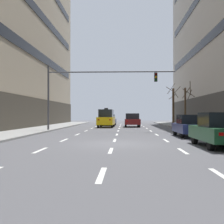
{
  "coord_description": "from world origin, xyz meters",
  "views": [
    {
      "loc": [
        0.6,
        -15.5,
        1.58
      ],
      "look_at": [
        -0.84,
        17.41,
        1.86
      ],
      "focal_mm": 45.94,
      "sensor_mm": 36.0,
      "label": 1
    }
  ],
  "objects": [
    {
      "name": "taxi_driving_0",
      "position": [
        -1.64,
        19.6,
        1.09
      ],
      "size": [
        2.05,
        4.58,
        2.37
      ],
      "color": "black",
      "rests_on": "ground"
    },
    {
      "name": "lane_stripe_l1_s6",
      "position": [
        -3.12,
        12.0,
        0.0
      ],
      "size": [
        0.16,
        2.0,
        0.01
      ],
      "primitive_type": "cube",
      "color": "silver",
      "rests_on": "ground"
    },
    {
      "name": "lane_stripe_l2_s2",
      "position": [
        0.0,
        -8.0,
        0.0
      ],
      "size": [
        0.16,
        2.0,
        0.01
      ],
      "primitive_type": "cube",
      "color": "silver",
      "rests_on": "ground"
    },
    {
      "name": "lane_stripe_l3_s5",
      "position": [
        3.12,
        7.0,
        0.0
      ],
      "size": [
        0.16,
        2.0,
        0.01
      ],
      "primitive_type": "cube",
      "color": "silver",
      "rests_on": "ground"
    },
    {
      "name": "lane_stripe_l2_s4",
      "position": [
        0.0,
        2.0,
        0.0
      ],
      "size": [
        0.16,
        2.0,
        0.01
      ],
      "primitive_type": "cube",
      "color": "silver",
      "rests_on": "ground"
    },
    {
      "name": "lane_stripe_l3_s4",
      "position": [
        3.12,
        2.0,
        0.0
      ],
      "size": [
        0.16,
        2.0,
        0.01
      ],
      "primitive_type": "cube",
      "color": "silver",
      "rests_on": "ground"
    },
    {
      "name": "car_driving_2",
      "position": [
        -1.57,
        24.91,
        0.78
      ],
      "size": [
        1.91,
        4.29,
        1.59
      ],
      "color": "black",
      "rests_on": "ground"
    },
    {
      "name": "lane_stripe_l2_s5",
      "position": [
        0.0,
        7.0,
        0.0
      ],
      "size": [
        0.16,
        2.0,
        0.01
      ],
      "primitive_type": "cube",
      "color": "silver",
      "rests_on": "ground"
    },
    {
      "name": "street_tree_0",
      "position": [
        7.79,
        18.44,
        2.69
      ],
      "size": [
        1.54,
        1.72,
        5.31
      ],
      "color": "#4C3823",
      "rests_on": "sidewalk_right"
    },
    {
      "name": "lane_stripe_l3_s9",
      "position": [
        3.12,
        27.0,
        0.0
      ],
      "size": [
        0.16,
        2.0,
        0.01
      ],
      "primitive_type": "cube",
      "color": "silver",
      "rests_on": "ground"
    },
    {
      "name": "lane_stripe_l3_s8",
      "position": [
        3.12,
        22.0,
        0.0
      ],
      "size": [
        0.16,
        2.0,
        0.01
      ],
      "primitive_type": "cube",
      "color": "silver",
      "rests_on": "ground"
    },
    {
      "name": "ground_plane",
      "position": [
        0.0,
        0.0,
        0.0
      ],
      "size": [
        120.0,
        120.0,
        0.0
      ],
      "primitive_type": "plane",
      "color": "#515156"
    },
    {
      "name": "lane_stripe_l3_s3",
      "position": [
        3.12,
        -3.0,
        0.0
      ],
      "size": [
        0.16,
        2.0,
        0.01
      ],
      "primitive_type": "cube",
      "color": "silver",
      "rests_on": "ground"
    },
    {
      "name": "lane_stripe_l1_s5",
      "position": [
        -3.12,
        7.0,
        0.0
      ],
      "size": [
        0.16,
        2.0,
        0.01
      ],
      "primitive_type": "cube",
      "color": "silver",
      "rests_on": "ground"
    },
    {
      "name": "car_driving_1",
      "position": [
        1.58,
        20.96,
        0.84
      ],
      "size": [
        1.92,
        4.57,
        1.71
      ],
      "color": "black",
      "rests_on": "ground"
    },
    {
      "name": "lane_stripe_l1_s8",
      "position": [
        -3.12,
        22.0,
        0.0
      ],
      "size": [
        0.16,
        2.0,
        0.01
      ],
      "primitive_type": "cube",
      "color": "silver",
      "rests_on": "ground"
    },
    {
      "name": "lane_stripe_l1_s7",
      "position": [
        -3.12,
        17.0,
        0.0
      ],
      "size": [
        0.16,
        2.0,
        0.01
      ],
      "primitive_type": "cube",
      "color": "silver",
      "rests_on": "ground"
    },
    {
      "name": "lane_stripe_l1_s10",
      "position": [
        -3.12,
        32.0,
        0.0
      ],
      "size": [
        0.16,
        2.0,
        0.01
      ],
      "primitive_type": "cube",
      "color": "silver",
      "rests_on": "ground"
    },
    {
      "name": "car_parked_1",
      "position": [
        5.18,
        -1.41,
        0.83
      ],
      "size": [
        1.93,
        4.5,
        1.68
      ],
      "color": "black",
      "rests_on": "ground"
    },
    {
      "name": "lane_stripe_l2_s7",
      "position": [
        0.0,
        17.0,
        0.0
      ],
      "size": [
        0.16,
        2.0,
        0.01
      ],
      "primitive_type": "cube",
      "color": "silver",
      "rests_on": "ground"
    },
    {
      "name": "lane_stripe_l2_s9",
      "position": [
        0.0,
        27.0,
        0.0
      ],
      "size": [
        0.16,
        2.0,
        0.01
      ],
      "primitive_type": "cube",
      "color": "silver",
      "rests_on": "ground"
    },
    {
      "name": "lane_stripe_l1_s3",
      "position": [
        -3.12,
        -3.0,
        0.0
      ],
      "size": [
        0.16,
        2.0,
        0.01
      ],
      "primitive_type": "cube",
      "color": "silver",
      "rests_on": "ground"
    },
    {
      "name": "lane_stripe_l3_s10",
      "position": [
        3.12,
        32.0,
        0.0
      ],
      "size": [
        0.16,
        2.0,
        0.01
      ],
      "primitive_type": "cube",
      "color": "silver",
      "rests_on": "ground"
    },
    {
      "name": "lane_stripe_l1_s9",
      "position": [
        -3.12,
        27.0,
        0.0
      ],
      "size": [
        0.16,
        2.0,
        0.01
      ],
      "primitive_type": "cube",
      "color": "silver",
      "rests_on": "ground"
    },
    {
      "name": "lane_stripe_l2_s6",
      "position": [
        0.0,
        12.0,
        0.0
      ],
      "size": [
        0.16,
        2.0,
        0.01
      ],
      "primitive_type": "cube",
      "color": "silver",
      "rests_on": "ground"
    },
    {
      "name": "street_tree_1",
      "position": [
        7.73,
        26.69,
        2.94
      ],
      "size": [
        2.04,
        2.03,
        6.13
      ],
      "color": "#4C3823",
      "rests_on": "sidewalk_right"
    },
    {
      "name": "traffic_signal_0",
      "position": [
        -2.67,
        11.37,
        4.43
      ],
      "size": [
        12.05,
        0.35,
        6.12
      ],
      "color": "#4C4C51",
      "rests_on": "sidewalk_left"
    },
    {
      "name": "lane_stripe_l1_s4",
      "position": [
        -3.12,
        2.0,
        0.0
      ],
      "size": [
        0.16,
        2.0,
        0.01
      ],
      "primitive_type": "cube",
      "color": "silver",
      "rests_on": "ground"
    },
    {
      "name": "car_parked_2",
      "position": [
        5.18,
        4.99,
        0.77
      ],
      "size": [
        1.79,
        4.2,
        1.57
      ],
      "color": "black",
      "rests_on": "ground"
    },
    {
      "name": "lane_stripe_l3_s7",
      "position": [
        3.12,
        17.0,
        0.0
      ],
      "size": [
        0.16,
        2.0,
        0.01
      ],
      "primitive_type": "cube",
      "color": "silver",
      "rests_on": "ground"
    },
    {
      "name": "lane_stripe_l2_s8",
      "position": [
        0.0,
        22.0,
        0.0
      ],
      "size": [
        0.16,
        2.0,
        0.01
      ],
      "primitive_type": "cube",
      "color": "silver",
      "rests_on": "ground"
    },
    {
      "name": "lane_stripe_l2_s10",
      "position": [
        0.0,
        32.0,
        0.0
      ],
      "size": [
        0.16,
        2.0,
        0.01
      ],
      "primitive_type": "cube",
      "color": "silver",
      "rests_on": "ground"
    },
    {
      "name": "lane_stripe_l2_s3",
      "position": [
        0.0,
        -3.0,
        0.0
      ],
      "size": [
        0.16,
        2.0,
        0.01
      ],
      "primitive_type": "cube",
      "color": "silver",
      "rests_on": "ground"
    },
    {
      "name": "lane_stripe_l3_s2",
      "position": [
        3.12,
        -8.0,
        0.0
      ],
      "size": [
        0.16,
        2.0,
        0.01
      ],
      "primitive_type": "cube",
      "color": "silver",
      "rests_on": "ground"
    },
    {
      "name": "lane_stripe_l3_s6",
      "position": [
        3.12,
        12.0,
        0.0
      ],
      "size": [
        0.16,
        2.0,
        0.01
      ],
      "primitive_type": "cube",
      "color": "silver",
      "rests_on": "ground"
    }
  ]
}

